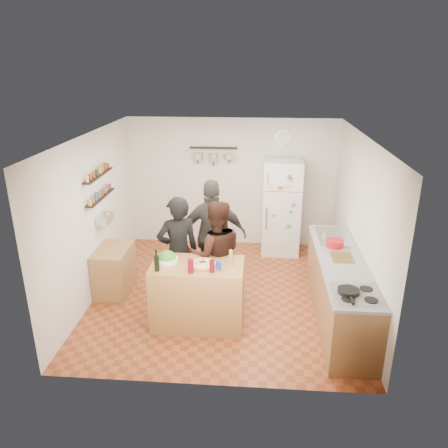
# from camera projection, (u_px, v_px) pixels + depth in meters

# --- Properties ---
(room_shell) EXTENTS (4.20, 4.20, 4.20)m
(room_shell) POSITION_uv_depth(u_px,v_px,m) (225.00, 212.00, 6.89)
(room_shell) COLOR brown
(room_shell) RESTS_ON ground
(prep_island) EXTENTS (1.25, 0.72, 0.91)m
(prep_island) POSITION_uv_depth(u_px,v_px,m) (198.00, 294.00, 6.05)
(prep_island) COLOR #A5753C
(prep_island) RESTS_ON floor
(pizza_board) EXTENTS (0.42, 0.34, 0.02)m
(pizza_board) POSITION_uv_depth(u_px,v_px,m) (203.00, 265.00, 5.86)
(pizza_board) COLOR brown
(pizza_board) RESTS_ON prep_island
(pizza) EXTENTS (0.34, 0.34, 0.02)m
(pizza) POSITION_uv_depth(u_px,v_px,m) (203.00, 263.00, 5.85)
(pizza) COLOR #D2C38B
(pizza) RESTS_ON pizza_board
(salad_bowl) EXTENTS (0.30, 0.30, 0.06)m
(salad_bowl) POSITION_uv_depth(u_px,v_px,m) (167.00, 260.00, 5.95)
(salad_bowl) COLOR white
(salad_bowl) RESTS_ON prep_island
(wine_bottle) EXTENTS (0.07, 0.07, 0.21)m
(wine_bottle) POSITION_uv_depth(u_px,v_px,m) (157.00, 263.00, 5.68)
(wine_bottle) COLOR black
(wine_bottle) RESTS_ON prep_island
(wine_glass_near) EXTENTS (0.08, 0.08, 0.18)m
(wine_glass_near) POSITION_uv_depth(u_px,v_px,m) (191.00, 266.00, 5.63)
(wine_glass_near) COLOR #610814
(wine_glass_near) RESTS_ON prep_island
(wine_glass_far) EXTENTS (0.07, 0.07, 0.17)m
(wine_glass_far) POSITION_uv_depth(u_px,v_px,m) (212.00, 266.00, 5.65)
(wine_glass_far) COLOR #560714
(wine_glass_far) RESTS_ON prep_island
(pepper_mill) EXTENTS (0.05, 0.05, 0.17)m
(pepper_mill) POSITION_uv_depth(u_px,v_px,m) (231.00, 258.00, 5.87)
(pepper_mill) COLOR #A58245
(pepper_mill) RESTS_ON prep_island
(salt_canister) EXTENTS (0.07, 0.07, 0.12)m
(salt_canister) POSITION_uv_depth(u_px,v_px,m) (219.00, 265.00, 5.73)
(salt_canister) COLOR navy
(salt_canister) RESTS_ON prep_island
(person_left) EXTENTS (0.74, 0.63, 1.71)m
(person_left) POSITION_uv_depth(u_px,v_px,m) (178.00, 252.00, 6.41)
(person_left) COLOR black
(person_left) RESTS_ON floor
(person_center) EXTENTS (0.92, 0.78, 1.66)m
(person_center) POSITION_uv_depth(u_px,v_px,m) (216.00, 255.00, 6.35)
(person_center) COLOR black
(person_center) RESTS_ON floor
(person_back) EXTENTS (1.09, 0.55, 1.80)m
(person_back) POSITION_uv_depth(u_px,v_px,m) (213.00, 235.00, 6.89)
(person_back) COLOR #2E2B29
(person_back) RESTS_ON floor
(counter_run) EXTENTS (0.63, 2.63, 0.90)m
(counter_run) POSITION_uv_depth(u_px,v_px,m) (340.00, 290.00, 6.17)
(counter_run) COLOR #9E7042
(counter_run) RESTS_ON floor
(stove_top) EXTENTS (0.60, 0.62, 0.02)m
(stove_top) POSITION_uv_depth(u_px,v_px,m) (357.00, 295.00, 5.13)
(stove_top) COLOR white
(stove_top) RESTS_ON counter_run
(skillet) EXTENTS (0.26, 0.26, 0.05)m
(skillet) POSITION_uv_depth(u_px,v_px,m) (349.00, 291.00, 5.14)
(skillet) COLOR black
(skillet) RESTS_ON stove_top
(sink) EXTENTS (0.50, 0.80, 0.03)m
(sink) POSITION_uv_depth(u_px,v_px,m) (334.00, 237.00, 6.80)
(sink) COLOR silver
(sink) RESTS_ON counter_run
(cutting_board) EXTENTS (0.30, 0.40, 0.02)m
(cutting_board) POSITION_uv_depth(u_px,v_px,m) (342.00, 258.00, 6.08)
(cutting_board) COLOR olive
(cutting_board) RESTS_ON counter_run
(red_bowl) EXTENTS (0.26, 0.26, 0.11)m
(red_bowl) POSITION_uv_depth(u_px,v_px,m) (335.00, 243.00, 6.41)
(red_bowl) COLOR #AF141F
(red_bowl) RESTS_ON counter_run
(fridge) EXTENTS (0.70, 0.68, 1.80)m
(fridge) POSITION_uv_depth(u_px,v_px,m) (281.00, 207.00, 8.22)
(fridge) COLOR white
(fridge) RESTS_ON floor
(wall_clock) EXTENTS (0.30, 0.03, 0.30)m
(wall_clock) POSITION_uv_depth(u_px,v_px,m) (283.00, 137.00, 8.08)
(wall_clock) COLOR silver
(wall_clock) RESTS_ON back_wall
(spice_shelf_lower) EXTENTS (0.12, 1.00, 0.02)m
(spice_shelf_lower) POSITION_uv_depth(u_px,v_px,m) (101.00, 197.00, 6.77)
(spice_shelf_lower) COLOR black
(spice_shelf_lower) RESTS_ON left_wall
(spice_shelf_upper) EXTENTS (0.12, 1.00, 0.02)m
(spice_shelf_upper) POSITION_uv_depth(u_px,v_px,m) (98.00, 175.00, 6.65)
(spice_shelf_upper) COLOR black
(spice_shelf_upper) RESTS_ON left_wall
(produce_basket) EXTENTS (0.18, 0.35, 0.14)m
(produce_basket) POSITION_uv_depth(u_px,v_px,m) (105.00, 218.00, 6.89)
(produce_basket) COLOR silver
(produce_basket) RESTS_ON left_wall
(side_table) EXTENTS (0.50, 0.80, 0.73)m
(side_table) POSITION_uv_depth(u_px,v_px,m) (115.00, 270.00, 6.94)
(side_table) COLOR #A57D45
(side_table) RESTS_ON floor
(pot_rack) EXTENTS (0.90, 0.04, 0.04)m
(pot_rack) POSITION_uv_depth(u_px,v_px,m) (213.00, 148.00, 8.17)
(pot_rack) COLOR black
(pot_rack) RESTS_ON back_wall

